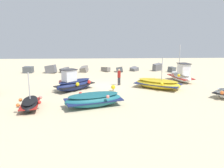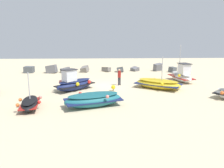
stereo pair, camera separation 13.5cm
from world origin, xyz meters
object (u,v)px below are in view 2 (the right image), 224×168
Objects in this scene: person_walking at (119,76)px; fishing_boat_0 at (182,75)px; fishing_boat_6 at (30,103)px; fishing_boat_2 at (158,84)px; fishing_boat_3 at (74,83)px; mooring_buoy_0 at (113,87)px; fishing_boat_5 at (93,100)px.

fishing_boat_0 is at bearing 89.46° from person_walking.
fishing_boat_6 reaches higher than person_walking.
fishing_boat_2 is 1.24× the size of fishing_boat_3.
fishing_boat_3 is 2.25× the size of person_walking.
fishing_boat_6 is at bearing 20.00° from fishing_boat_3.
fishing_boat_6 is 9.91m from person_walking.
mooring_buoy_0 is (-7.70, -4.00, -0.34)m from fishing_boat_0.
fishing_boat_3 is 1.18× the size of fishing_boat_6.
fishing_boat_5 is (-9.33, -8.58, -0.18)m from fishing_boat_0.
fishing_boat_6 is 5.72× the size of mooring_buoy_0.
fishing_boat_2 is at bearing 108.28° from fishing_boat_6.
fishing_boat_3 is 5.39m from fishing_boat_5.
fishing_boat_0 is at bearing -102.46° from fishing_boat_2.
fishing_boat_5 is 4.44m from fishing_boat_6.
fishing_boat_2 reaches higher than fishing_boat_3.
mooring_buoy_0 is at bearing 50.52° from fishing_boat_5.
fishing_boat_3 is 6.77× the size of mooring_buoy_0.
fishing_boat_3 reaches higher than fishing_boat_5.
fishing_boat_6 is 1.90× the size of person_walking.
fishing_boat_6 reaches higher than fishing_boat_3.
person_walking is 3.01× the size of mooring_buoy_0.
fishing_boat_6 is at bearing 62.77° from fishing_boat_2.
fishing_boat_2 is 3.95m from person_walking.
fishing_boat_0 is 11.84m from fishing_boat_3.
person_walking is 2.56m from mooring_buoy_0.
fishing_boat_0 is 2.42× the size of person_walking.
fishing_boat_2 is 1.04× the size of fishing_boat_5.
fishing_boat_3 reaches higher than mooring_buoy_0.
person_walking is (4.31, 1.94, 0.30)m from fishing_boat_3.
fishing_boat_0 reaches higher than person_walking.
mooring_buoy_0 is (-4.32, -0.82, -0.11)m from fishing_boat_2.
mooring_buoy_0 is (1.63, 4.58, -0.16)m from fishing_boat_5.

